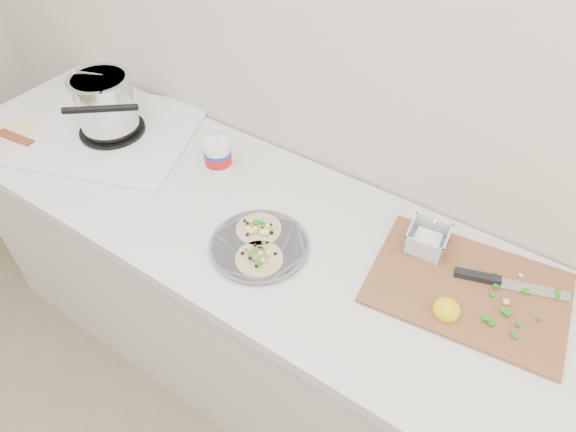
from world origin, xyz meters
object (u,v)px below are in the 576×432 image
Objects in this scene: stove at (108,113)px; tub at (218,153)px; cutboard at (466,280)px; taco_plate at (259,243)px; bacon_plate at (16,140)px.

stove reaches higher than tub.
cutboard is (1.28, 0.06, -0.07)m from stove.
taco_plate is 0.53× the size of cutboard.
stove is at bearing -171.55° from tub.
tub reaches higher than taco_plate.
stove is 2.51× the size of taco_plate.
bacon_plate is (-0.25, -0.22, -0.08)m from stove.
bacon_plate is at bearing -157.48° from tub.
bacon_plate is at bearing -175.63° from taco_plate.
taco_plate is 1.16× the size of bacon_plate.
cutboard is (0.53, 0.20, 0.00)m from taco_plate.
stove is 1.33× the size of cutboard.
tub is (-0.32, 0.21, 0.05)m from taco_plate.
cutboard is 1.55m from bacon_plate.
stove is 0.34m from bacon_plate.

